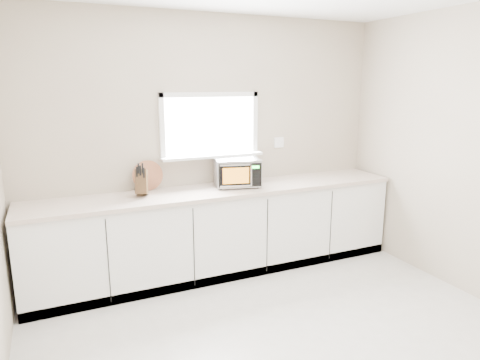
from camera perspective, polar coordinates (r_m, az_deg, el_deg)
back_wall at (r=4.65m, az=-4.03°, el=4.99°), size 4.00×0.17×2.70m
cabinets at (r=4.60m, az=-2.57°, el=-6.95°), size 3.92×0.60×0.88m
countertop at (r=4.45m, az=-2.58°, el=-1.41°), size 3.92×0.64×0.04m
microwave at (r=4.53m, az=-0.37°, el=1.12°), size 0.53×0.46×0.30m
knife_block at (r=4.25m, az=-12.99°, el=-0.20°), size 0.17×0.25×0.33m
cutting_board at (r=4.45m, az=-12.20°, el=0.60°), size 0.31×0.07×0.31m
coffee_grinder at (r=4.51m, az=-1.14°, el=0.52°), size 0.17×0.17×0.23m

